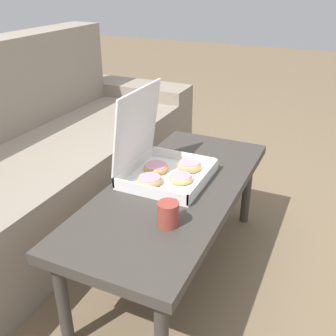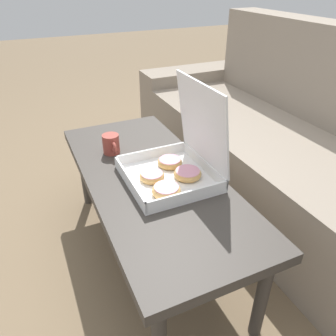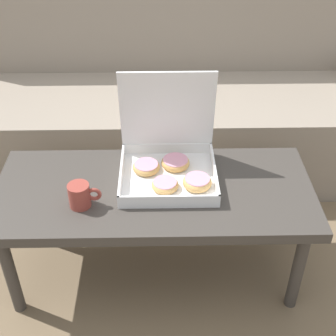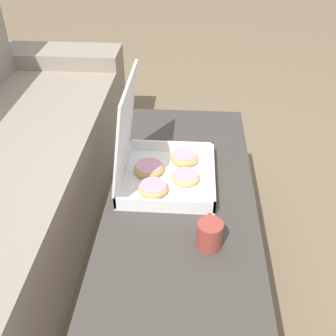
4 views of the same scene
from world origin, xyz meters
name	(u,v)px [view 2 (image 2 of 4)]	position (x,y,z in m)	size (l,w,h in m)	color
ground_plane	(162,249)	(0.00, 0.00, 0.00)	(12.00, 12.00, 0.00)	#756047
couch	(304,159)	(0.00, 0.78, 0.30)	(2.41, 0.76, 0.90)	gray
coffee_table	(151,185)	(0.00, -0.05, 0.37)	(1.13, 0.49, 0.42)	#3D3833
pastry_box	(176,164)	(0.06, 0.04, 0.48)	(0.34, 0.32, 0.37)	white
coffee_mug	(111,144)	(-0.24, -0.13, 0.46)	(0.11, 0.07, 0.09)	#993D33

